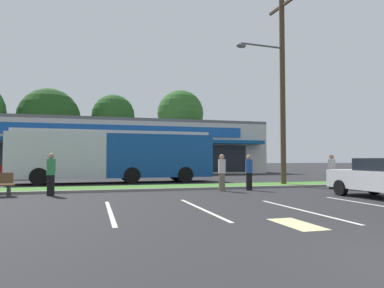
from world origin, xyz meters
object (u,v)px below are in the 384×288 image
Objects in this scene: city_bus at (115,155)px; pedestrian_near_bench at (222,173)px; utility_pole at (280,83)px; car_0 at (15,168)px; pedestrian_by_pole at (332,172)px; pedestrian_mid at (51,174)px; pedestrian_far at (249,172)px.

city_bus is 8.58m from pedestrian_near_bench.
car_0 is at bearing 144.31° from utility_pole.
pedestrian_by_pole reaches higher than car_0.
city_bus reaches higher than car_0.
pedestrian_mid is (-7.46, -0.05, 0.01)m from pedestrian_near_bench.
pedestrian_near_bench is 1.41m from pedestrian_far.
pedestrian_near_bench reaches higher than car_0.
pedestrian_far is at bearing -7.24° from pedestrian_near_bench.
city_bus is 7.13× the size of pedestrian_mid.
car_0 is at bearing 121.33° from pedestrian_near_bench.
city_bus reaches higher than pedestrian_near_bench.
pedestrian_mid reaches higher than pedestrian_by_pole.
utility_pole reaches higher than pedestrian_far.
pedestrian_far is at bearing -46.01° from car_0.
pedestrian_by_pole is at bearing 55.92° from pedestrian_far.
utility_pole reaches higher than car_0.
pedestrian_near_bench is 1.00× the size of pedestrian_by_pole.
pedestrian_by_pole reaches higher than pedestrian_far.
pedestrian_far is (8.87, 0.10, -0.02)m from pedestrian_mid.
pedestrian_by_pole is at bearing -58.54° from utility_pole.
city_bus is 7.22× the size of pedestrian_by_pole.
utility_pole reaches higher than pedestrian_near_bench.
pedestrian_near_bench is at bearing -71.19° from pedestrian_by_pole.
pedestrian_far is (5.89, -7.21, -0.91)m from city_bus.
pedestrian_mid is at bearing -69.03° from pedestrian_by_pole.
city_bus is at bearing -104.36° from pedestrian_by_pole.
city_bus is at bearing -169.66° from pedestrian_far.
utility_pole is 19.97m from car_0.
pedestrian_near_bench is at bearing -154.74° from utility_pole.
pedestrian_near_bench is 5.78m from pedestrian_by_pole.
car_0 is (-15.71, 11.28, -4.94)m from utility_pole.
pedestrian_near_bench reaches higher than pedestrian_by_pole.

